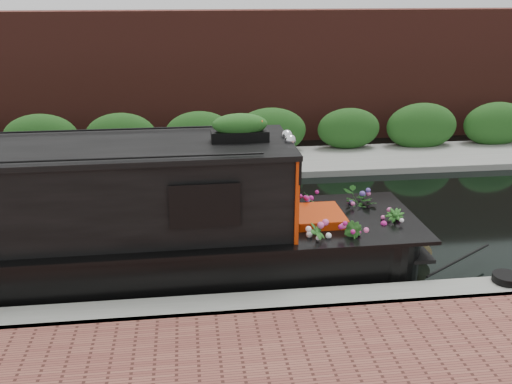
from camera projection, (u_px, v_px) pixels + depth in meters
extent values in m
plane|color=black|center=(206.00, 230.00, 11.69)|extent=(80.00, 80.00, 0.00)
cube|color=gray|center=(215.00, 318.00, 8.61)|extent=(40.00, 0.60, 0.50)
cube|color=gray|center=(200.00, 168.00, 15.60)|extent=(40.00, 2.40, 0.34)
cube|color=#1F4C19|center=(199.00, 158.00, 16.44)|extent=(40.00, 1.10, 2.80)
cube|color=#4F221A|center=(197.00, 140.00, 18.39)|extent=(40.00, 1.00, 8.00)
cube|color=#B83007|center=(287.00, 186.00, 9.68)|extent=(0.08, 1.88, 1.45)
cube|color=black|center=(205.00, 206.00, 8.59)|extent=(0.97, 0.04, 0.59)
cube|color=#B83007|center=(317.00, 226.00, 10.01)|extent=(0.87, 0.97, 0.54)
sphere|color=silver|center=(290.00, 140.00, 9.25)|extent=(0.19, 0.19, 0.19)
sphere|color=silver|center=(287.00, 135.00, 9.53)|extent=(0.19, 0.19, 0.19)
cube|color=black|center=(240.00, 136.00, 9.27)|extent=(0.94, 0.30, 0.17)
ellipsoid|color=#E04B18|center=(240.00, 123.00, 9.20)|extent=(1.03, 0.32, 0.26)
imported|color=#23591D|center=(317.00, 242.00, 9.25)|extent=(0.39, 0.42, 0.65)
imported|color=#23591D|center=(352.00, 242.00, 9.30)|extent=(0.39, 0.43, 0.63)
imported|color=#23591D|center=(361.00, 206.00, 10.68)|extent=(0.81, 0.79, 0.69)
imported|color=#23591D|center=(393.00, 226.00, 9.94)|extent=(0.47, 0.47, 0.60)
imported|color=#23591D|center=(309.00, 208.00, 10.62)|extent=(0.26, 0.37, 0.66)
cylinder|color=olive|center=(418.00, 249.00, 10.42)|extent=(0.37, 0.40, 0.37)
cylinder|color=black|center=(506.00, 278.00, 9.15)|extent=(0.44, 0.44, 0.12)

